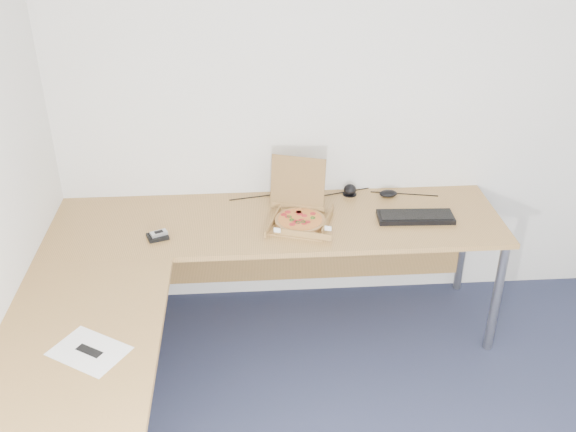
{
  "coord_description": "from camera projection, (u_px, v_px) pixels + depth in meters",
  "views": [
    {
      "loc": [
        -0.66,
        -1.74,
        2.51
      ],
      "look_at": [
        -0.45,
        1.28,
        0.82
      ],
      "focal_mm": 40.51,
      "sensor_mm": 36.0,
      "label": 1
    }
  ],
  "objects": [
    {
      "name": "keyboard",
      "position": [
        415.0,
        217.0,
        3.61
      ],
      "size": [
        0.43,
        0.17,
        0.03
      ],
      "primitive_type": "cube",
      "rotation": [
        0.0,
        0.0,
        -0.05
      ],
      "color": "black",
      "rests_on": "desk"
    },
    {
      "name": "paper_sheet",
      "position": [
        89.0,
        351.0,
        2.66
      ],
      "size": [
        0.36,
        0.34,
        0.0
      ],
      "primitive_type": "cube",
      "rotation": [
        0.0,
        0.0,
        -0.57
      ],
      "color": "white",
      "rests_on": "desk"
    },
    {
      "name": "cable_bundle",
      "position": [
        329.0,
        195.0,
        3.87
      ],
      "size": [
        0.6,
        0.12,
        0.01
      ],
      "primitive_type": null,
      "rotation": [
        0.0,
        0.0,
        0.14
      ],
      "color": "black",
      "rests_on": "desk"
    },
    {
      "name": "wallet",
      "position": [
        158.0,
        236.0,
        3.44
      ],
      "size": [
        0.13,
        0.12,
        0.02
      ],
      "primitive_type": "cube",
      "rotation": [
        0.0,
        0.0,
        0.33
      ],
      "color": "black",
      "rests_on": "desk"
    },
    {
      "name": "phone",
      "position": [
        159.0,
        233.0,
        3.43
      ],
      "size": [
        0.1,
        0.08,
        0.02
      ],
      "primitive_type": "cube",
      "rotation": [
        0.0,
        0.0,
        0.44
      ],
      "color": "#B2B5BA",
      "rests_on": "wallet"
    },
    {
      "name": "room_shell",
      "position": [
        449.0,
        285.0,
        2.17
      ],
      "size": [
        3.5,
        3.5,
        2.5
      ],
      "primitive_type": null,
      "color": "silver",
      "rests_on": "ground"
    },
    {
      "name": "dome_speaker",
      "position": [
        350.0,
        189.0,
        3.87
      ],
      "size": [
        0.08,
        0.08,
        0.07
      ],
      "primitive_type": "ellipsoid",
      "color": "black",
      "rests_on": "desk"
    },
    {
      "name": "pizza_box",
      "position": [
        300.0,
        217.0,
        3.57
      ],
      "size": [
        0.31,
        0.36,
        0.32
      ],
      "rotation": [
        0.0,
        0.0,
        -0.32
      ],
      "color": "olive",
      "rests_on": "desk"
    },
    {
      "name": "drinking_glass",
      "position": [
        302.0,
        191.0,
        3.78
      ],
      "size": [
        0.08,
        0.08,
        0.13
      ],
      "primitive_type": "cylinder",
      "color": "white",
      "rests_on": "desk"
    },
    {
      "name": "desk",
      "position": [
        218.0,
        269.0,
        3.23
      ],
      "size": [
        2.5,
        2.2,
        0.73
      ],
      "color": "#B18043",
      "rests_on": "ground"
    },
    {
      "name": "mouse",
      "position": [
        388.0,
        194.0,
        3.85
      ],
      "size": [
        0.11,
        0.08,
        0.04
      ],
      "primitive_type": "ellipsoid",
      "rotation": [
        0.0,
        0.0,
        -0.07
      ],
      "color": "black",
      "rests_on": "desk"
    }
  ]
}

